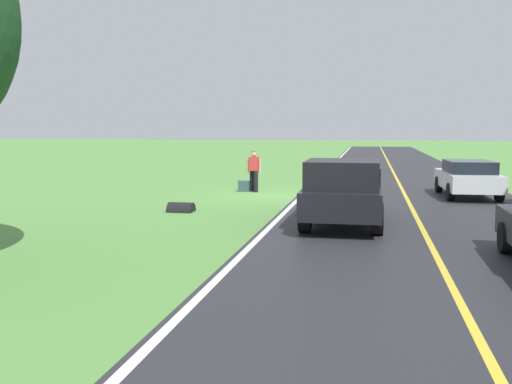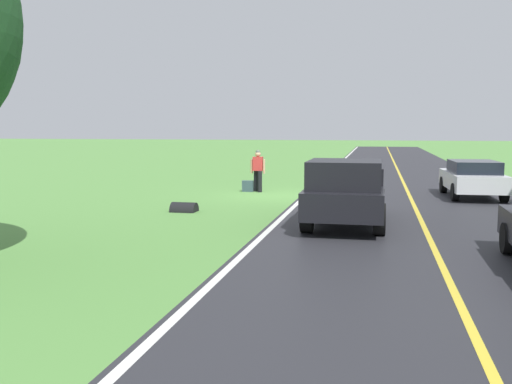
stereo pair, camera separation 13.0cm
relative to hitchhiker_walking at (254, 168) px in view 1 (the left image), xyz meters
name	(u,v)px [view 1 (the left image)]	position (x,y,z in m)	size (l,w,h in m)	color
ground_plane	(270,195)	(-0.89, 1.13, -0.98)	(200.00, 200.00, 0.00)	#568E42
road_surface	(407,198)	(-6.12, 1.13, -0.98)	(8.36, 120.00, 0.00)	#28282D
lane_edge_line	(301,196)	(-2.12, 1.13, -0.98)	(0.16, 117.60, 0.00)	silver
lane_centre_line	(407,198)	(-6.12, 1.13, -0.98)	(0.14, 117.60, 0.00)	gold
hitchhiker_walking	(254,168)	(0.00, 0.00, 0.00)	(0.62, 0.51, 1.75)	black
suitcase_carried	(244,186)	(0.42, 0.08, -0.75)	(0.20, 0.46, 0.46)	#384C56
pickup_truck_passing	(344,190)	(-4.03, 7.39, -0.01)	(2.10, 5.40, 1.82)	black
sedan_near_oncoming	(468,177)	(-8.43, 0.11, -0.23)	(2.06, 4.46, 1.41)	silver
drainage_culvert	(181,212)	(1.14, 6.03, -0.98)	(0.60, 0.60, 0.80)	black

